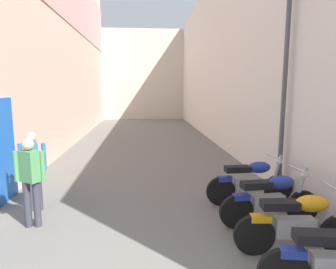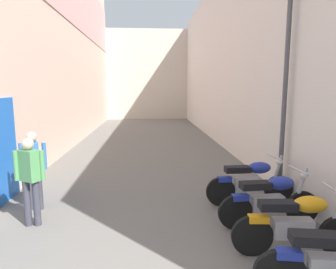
# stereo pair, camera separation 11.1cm
# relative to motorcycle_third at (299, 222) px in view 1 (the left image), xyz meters

# --- Properties ---
(ground_plane) EXTENTS (38.39, 38.39, 0.00)m
(ground_plane) POSITION_rel_motorcycle_third_xyz_m (-2.12, 6.10, -0.50)
(ground_plane) COLOR #66635E
(building_left) EXTENTS (0.45, 22.39, 8.93)m
(building_left) POSITION_rel_motorcycle_third_xyz_m (-5.37, 8.06, 4.01)
(building_left) COLOR beige
(building_left) RESTS_ON ground
(building_right) EXTENTS (0.45, 22.39, 7.18)m
(building_right) POSITION_rel_motorcycle_third_xyz_m (1.14, 8.10, 3.09)
(building_right) COLOR beige
(building_right) RESTS_ON ground
(building_far_end) EXTENTS (9.11, 2.00, 6.76)m
(building_far_end) POSITION_rel_motorcycle_third_xyz_m (-2.12, 20.30, 2.88)
(building_far_end) COLOR beige
(building_far_end) RESTS_ON ground
(motorcycle_third) EXTENTS (1.85, 0.58, 1.04)m
(motorcycle_third) POSITION_rel_motorcycle_third_xyz_m (0.00, 0.00, 0.00)
(motorcycle_third) COLOR black
(motorcycle_third) RESTS_ON ground
(motorcycle_fourth) EXTENTS (1.85, 0.58, 1.04)m
(motorcycle_fourth) POSITION_rel_motorcycle_third_xyz_m (0.00, 0.93, 0.00)
(motorcycle_fourth) COLOR black
(motorcycle_fourth) RESTS_ON ground
(motorcycle_fifth) EXTENTS (1.85, 0.58, 1.04)m
(motorcycle_fifth) POSITION_rel_motorcycle_third_xyz_m (0.00, 1.94, 0.00)
(motorcycle_fifth) COLOR black
(motorcycle_fifth) RESTS_ON ground
(pedestrian_mid_alley) EXTENTS (0.52, 0.35, 1.57)m
(pedestrian_mid_alley) POSITION_rel_motorcycle_third_xyz_m (-4.16, 1.25, 0.42)
(pedestrian_mid_alley) COLOR #383842
(pedestrian_mid_alley) RESTS_ON ground
(pedestrian_further_down) EXTENTS (0.52, 0.39, 1.57)m
(pedestrian_further_down) POSITION_rel_motorcycle_third_xyz_m (-4.36, 1.98, 0.42)
(pedestrian_further_down) COLOR #383842
(pedestrian_further_down) RESTS_ON ground
(street_lamp) EXTENTS (0.79, 0.18, 4.71)m
(street_lamp) POSITION_rel_motorcycle_third_xyz_m (0.70, 2.32, 2.25)
(street_lamp) COLOR #47474C
(street_lamp) RESTS_ON ground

